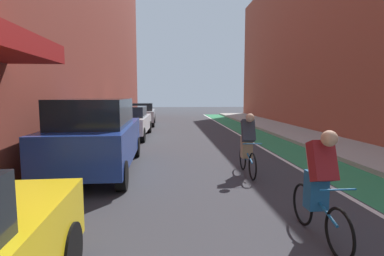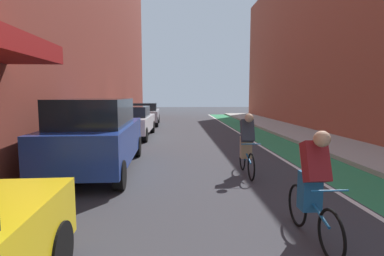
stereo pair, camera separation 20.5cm
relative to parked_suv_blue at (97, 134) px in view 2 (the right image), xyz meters
The scene contains 11 objects.
ground_plane 4.60m from the parked_suv_blue, 45.61° to the left, with size 81.67×81.67×0.00m, color #38383D.
bike_lane_paint 8.40m from the parked_suv_blue, 38.59° to the left, with size 1.60×37.12×0.00m, color #2D8451.
lane_divider_stripe 7.73m from the parked_suv_blue, 42.79° to the left, with size 0.12×37.12×0.00m, color white.
sidewalk_right 10.12m from the parked_suv_blue, 31.07° to the left, with size 2.63×37.12×0.14m, color #A8A59E.
building_facade_left 7.62m from the parked_suv_blue, 118.77° to the left, with size 4.15×37.12×11.64m.
building_facade_right 14.01m from the parked_suv_blue, 32.87° to the left, with size 2.40×33.12×11.03m, color #9E4C38.
parked_suv_blue is the anchor object (origin of this frame).
parked_sedan_white 6.71m from the parked_suv_blue, 90.02° to the left, with size 1.92×4.54×1.53m.
parked_sedan_silver 12.87m from the parked_suv_blue, 90.00° to the left, with size 2.01×4.29×1.53m.
cyclist_mid 5.88m from the parked_suv_blue, 45.91° to the right, with size 0.48×1.72×1.61m.
cyclist_trailing 4.05m from the parked_suv_blue, ahead, with size 0.48×1.73×1.62m.
Camera 2 is at (-0.97, 3.09, 2.08)m, focal length 28.24 mm.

